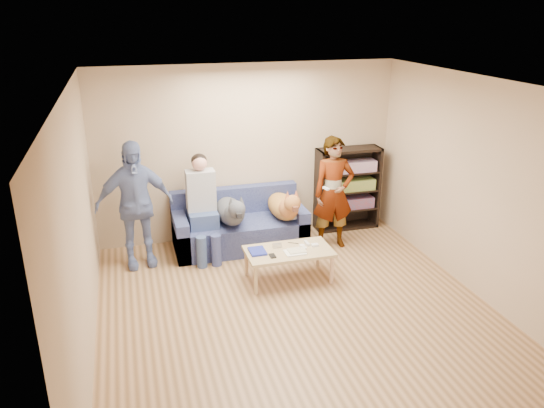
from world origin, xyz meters
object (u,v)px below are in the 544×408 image
object	(u,v)px
sofa	(239,228)
dog_tan	(284,206)
person_standing_right	(334,193)
dog_gray	(231,211)
person_seated	(202,203)
bookshelf	(347,187)
person_standing_left	(135,205)
coffee_table	(289,253)
camera_silver	(277,245)
notebook_blue	(257,251)

from	to	relation	value
sofa	dog_tan	world-z (taller)	dog_tan
person_standing_right	dog_gray	size ratio (longest dim) A/B	1.33
person_seated	bookshelf	xyz separation A→B (m)	(2.34, 0.36, -0.09)
person_standing_left	dog_tan	bearing A→B (deg)	-6.30
coffee_table	person_standing_left	bearing A→B (deg)	151.99
person_standing_right	dog_gray	distance (m)	1.49
person_standing_right	bookshelf	bearing A→B (deg)	54.01
person_seated	coffee_table	size ratio (longest dim) A/B	1.34
camera_silver	dog_gray	world-z (taller)	dog_gray
person_standing_right	camera_silver	xyz separation A→B (m)	(-1.05, -0.71, -0.38)
camera_silver	person_seated	bearing A→B (deg)	130.03
person_standing_left	person_seated	bearing A→B (deg)	-1.05
notebook_blue	camera_silver	world-z (taller)	camera_silver
coffee_table	bookshelf	world-z (taller)	bookshelf
camera_silver	person_seated	world-z (taller)	person_seated
person_standing_left	bookshelf	bearing A→B (deg)	0.73
dog_tan	coffee_table	world-z (taller)	dog_tan
person_standing_right	bookshelf	world-z (taller)	person_standing_right
bookshelf	sofa	bearing A→B (deg)	-172.60
camera_silver	coffee_table	distance (m)	0.18
person_standing_right	coffee_table	size ratio (longest dim) A/B	1.50
camera_silver	coffee_table	xyz separation A→B (m)	(0.12, -0.12, -0.07)
person_standing_left	coffee_table	xyz separation A→B (m)	(1.84, -0.98, -0.50)
notebook_blue	bookshelf	bearing A→B (deg)	37.40
person_seated	bookshelf	bearing A→B (deg)	8.76
camera_silver	notebook_blue	bearing A→B (deg)	-165.96
sofa	bookshelf	bearing A→B (deg)	7.40
person_seated	dog_gray	size ratio (longest dim) A/B	1.19
notebook_blue	camera_silver	distance (m)	0.29
notebook_blue	person_seated	distance (m)	1.20
person_standing_right	coffee_table	world-z (taller)	person_standing_right
camera_silver	person_seated	xyz separation A→B (m)	(-0.80, 0.96, 0.33)
person_seated	bookshelf	distance (m)	2.37
person_standing_left	camera_silver	bearing A→B (deg)	-33.87
camera_silver	sofa	size ratio (longest dim) A/B	0.06
sofa	coffee_table	bearing A→B (deg)	-72.29
dog_tan	bookshelf	bearing A→B (deg)	19.99
dog_gray	coffee_table	distance (m)	1.18
bookshelf	coffee_table	bearing A→B (deg)	-134.55
person_standing_left	camera_silver	world-z (taller)	person_standing_left
dog_gray	person_standing_right	bearing A→B (deg)	-7.77
person_standing_right	person_seated	size ratio (longest dim) A/B	1.12
dog_tan	bookshelf	xyz separation A→B (m)	(1.16, 0.42, 0.06)
sofa	coffee_table	distance (m)	1.27
sofa	notebook_blue	bearing A→B (deg)	-90.77
person_standing_right	dog_tan	size ratio (longest dim) A/B	1.43
person_seated	camera_silver	bearing A→B (deg)	-49.97
notebook_blue	dog_tan	distance (m)	1.18
coffee_table	notebook_blue	bearing A→B (deg)	172.87
notebook_blue	sofa	size ratio (longest dim) A/B	0.14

